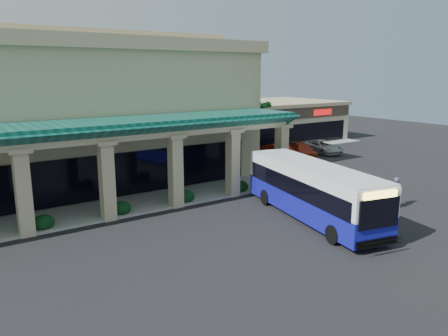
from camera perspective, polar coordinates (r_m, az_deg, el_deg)
ground at (r=26.04m, az=5.19°, el=-6.74°), size 110.00×110.00×0.00m
main_building at (r=35.80m, az=-22.06°, el=6.96°), size 30.80×14.80×11.35m
arcade at (r=27.38m, az=-17.23°, el=-0.10°), size 30.00×6.20×5.70m
strip_mall at (r=54.92m, az=3.64°, el=6.05°), size 22.50×12.50×4.90m
palm_0 at (r=38.86m, az=4.53°, el=4.66°), size 2.40×2.40×6.60m
palm_1 at (r=41.85m, az=2.99°, el=4.68°), size 2.40×2.40×5.80m
broadleaf_tree at (r=44.87m, az=-2.97°, el=4.57°), size 2.60×2.60×4.81m
transit_bus at (r=26.23m, az=11.40°, el=-3.06°), size 5.14×12.00×3.26m
pedestrian at (r=29.98m, az=21.57°, el=-3.00°), size 0.74×0.86×2.01m
car_silver at (r=42.70m, az=3.74°, el=1.83°), size 2.29×4.28×1.39m
car_white at (r=43.88m, az=7.38°, el=2.11°), size 1.62×4.53×1.49m
car_red at (r=45.66m, az=10.20°, el=2.30°), size 3.38×4.89×1.31m
car_gray at (r=47.98m, az=12.65°, el=2.73°), size 2.79×5.20×1.39m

